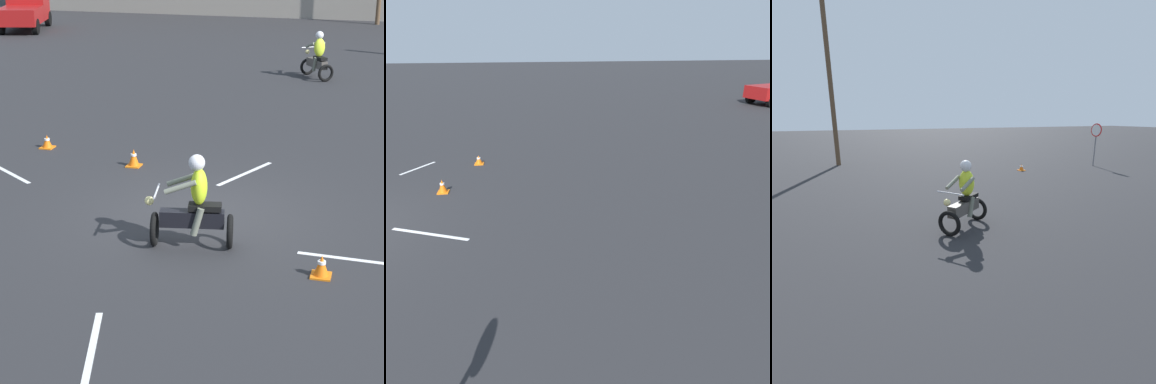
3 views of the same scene
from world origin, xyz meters
The scene contains 4 objects.
traffic_cone_mid_center centered at (-4.78, 3.25, 0.16)m, with size 0.32×0.32×0.33m.
traffic_cone_mid_left centered at (-2.23, 2.45, 0.19)m, with size 0.32×0.32×0.40m.
lane_stripe_ne centered at (0.33, 2.60, 0.00)m, with size 0.10×2.03×0.01m, color silver.
lane_stripe_nw centered at (-4.63, 1.18, 0.00)m, with size 0.10×1.53×0.01m, color silver.
Camera 2 is at (8.42, 4.91, 4.30)m, focal length 35.00 mm.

